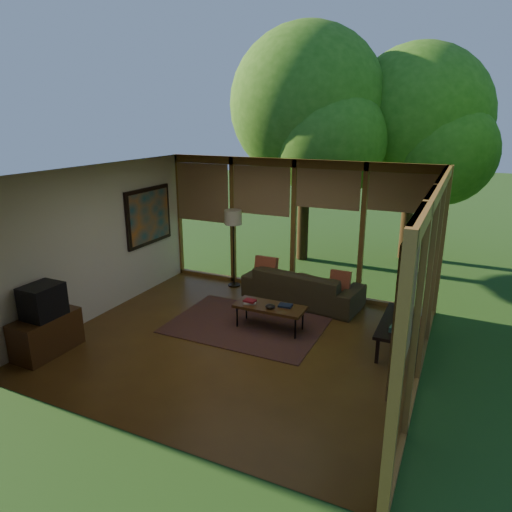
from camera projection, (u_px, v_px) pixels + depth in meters
The scene contains 25 objects.
floor at pixel (237, 341), 7.36m from camera, with size 5.50×5.50×0.00m, color brown.
ceiling at pixel (235, 173), 6.58m from camera, with size 5.50×5.50×0.00m, color silver.
wall_left at pixel (99, 242), 8.08m from camera, with size 0.04×5.00×2.70m, color silver.
wall_front at pixel (127, 327), 4.80m from camera, with size 5.50×0.04×2.70m, color silver.
window_wall_back at pixel (294, 227), 9.14m from camera, with size 5.50×0.12×2.70m, color brown.
window_wall_right at pixel (426, 289), 5.86m from camera, with size 0.12×5.00×2.70m, color brown.
tree_nw at pixel (307, 105), 10.65m from camera, with size 3.62×3.62×5.55m.
tree_ne at pixel (417, 119), 10.83m from camera, with size 3.42×3.42×5.15m.
rug at pixel (246, 325), 7.93m from camera, with size 2.58×1.83×0.01m, color brown.
sofa at pixel (302, 286), 8.84m from camera, with size 2.28×0.89×0.66m, color #3E351F.
pillow_left at pixel (266, 268), 9.02m from camera, with size 0.45×0.15×0.45m, color maroon.
pillow_right at pixel (340, 281), 8.42m from camera, with size 0.37×0.12×0.37m, color maroon.
ct_book_lower at pixel (250, 302), 7.78m from camera, with size 0.21×0.16×0.03m, color beige.
ct_book_upper at pixel (250, 301), 7.77m from camera, with size 0.20×0.15×0.03m, color maroon.
ct_book_side at pixel (285, 306), 7.64m from camera, with size 0.22×0.17×0.03m, color #161E32.
ct_bowl at pixel (270, 306), 7.56m from camera, with size 0.16×0.16×0.07m, color black.
media_cabinet at pixel (47, 334), 6.94m from camera, with size 0.50×1.00×0.60m, color #4D2D15.
television at pixel (43, 301), 6.77m from camera, with size 0.45×0.55×0.50m, color black.
console_book_a at pixel (398, 330), 6.66m from camera, with size 0.22×0.16×0.08m, color #2F5347.
console_book_b at pixel (402, 318), 7.04m from camera, with size 0.20×0.14×0.09m, color maroon.
console_book_c at pixel (406, 309), 7.39m from camera, with size 0.23×0.17×0.06m, color beige.
floor_lamp at pixel (233, 222), 9.39m from camera, with size 0.36×0.36×1.65m.
coffee_table at pixel (270, 308), 7.69m from camera, with size 1.20×0.50×0.43m.
side_console at pixel (401, 324), 7.03m from camera, with size 0.60×1.40×0.46m.
wall_painting at pixel (149, 216), 9.22m from camera, with size 0.06×1.35×1.15m.
Camera 1 is at (3.09, -5.89, 3.47)m, focal length 32.00 mm.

